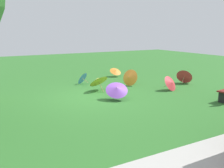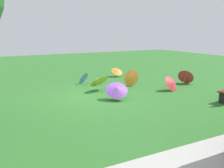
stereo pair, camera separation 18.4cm
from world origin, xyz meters
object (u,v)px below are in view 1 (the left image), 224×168
parasol_red_1 (171,83)px  parasol_orange_2 (116,71)px  parasol_red_3 (185,76)px  parasol_orange_0 (129,77)px  parasol_blue_0 (82,78)px  parasol_yellow_2 (98,80)px  parasol_purple_1 (117,89)px

parasol_red_1 → parasol_orange_2: size_ratio=1.24×
parasol_red_1 → parasol_orange_2: (0.47, -4.36, 0.00)m
parasol_red_3 → parasol_orange_2: bearing=-57.2°
parasol_red_1 → parasol_orange_0: bearing=-58.9°
parasol_blue_0 → parasol_yellow_2: parasol_yellow_2 is taller
parasol_blue_0 → parasol_red_3: bearing=152.6°
parasol_purple_1 → parasol_yellow_2: bearing=-91.2°
parasol_blue_0 → parasol_orange_0: bearing=141.4°
parasol_blue_0 → parasol_red_3: size_ratio=0.82×
parasol_red_1 → parasol_orange_2: bearing=-83.8°
parasol_orange_2 → parasol_blue_0: bearing=19.9°
parasol_red_1 → parasol_orange_0: (1.11, -1.85, 0.07)m
parasol_orange_0 → parasol_purple_1: 2.82m
parasol_blue_0 → parasol_red_1: (-3.08, 3.41, 0.03)m
parasol_red_1 → parasol_red_3: (-1.75, -0.90, 0.04)m
parasol_red_1 → parasol_yellow_2: parasol_yellow_2 is taller
parasol_red_1 → parasol_orange_2: parasol_red_1 is taller
parasol_orange_2 → parasol_red_1: bearing=96.2°
parasol_red_1 → parasol_red_3: 1.97m
parasol_purple_1 → parasol_red_1: bearing=-176.2°
parasol_red_1 → parasol_yellow_2: (3.02, -1.58, 0.15)m
parasol_yellow_2 → parasol_purple_1: 1.79m
parasol_red_3 → parasol_yellow_2: parasol_yellow_2 is taller
parasol_yellow_2 → parasol_orange_0: bearing=-172.0°
parasol_orange_0 → parasol_yellow_2: 1.92m
parasol_blue_0 → parasol_yellow_2: 1.84m
parasol_blue_0 → parasol_orange_2: bearing=-160.1°
parasol_red_3 → parasol_purple_1: 4.93m
parasol_blue_0 → parasol_red_1: size_ratio=0.91×
parasol_yellow_2 → parasol_purple_1: (0.04, 1.78, -0.05)m
parasol_blue_0 → parasol_red_3: 5.44m
parasol_red_1 → parasol_yellow_2: size_ratio=0.84×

